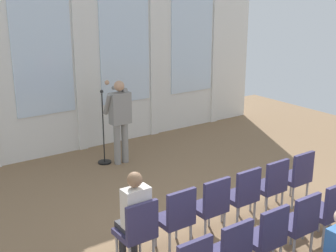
{
  "coord_description": "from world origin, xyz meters",
  "views": [
    {
      "loc": [
        -4.3,
        -3.9,
        3.54
      ],
      "look_at": [
        0.03,
        2.24,
        1.26
      ],
      "focal_mm": 49.46,
      "sensor_mm": 36.0,
      "label": 1
    }
  ],
  "objects_px": {
    "mic_stand": "(104,148)",
    "chair_r0_c2": "(211,204)",
    "chair_r1_c2": "(267,235)",
    "chair_r1_c3": "(299,221)",
    "chair_r0_c1": "(176,215)",
    "chair_r1_c1": "(230,251)",
    "speaker": "(120,116)",
    "chair_r0_c5": "(297,174)",
    "chair_r0_c3": "(243,193)",
    "chair_r0_c0": "(138,229)",
    "audience_r0_c0": "(134,213)",
    "chair_r0_c4": "(271,183)",
    "chair_r1_c4": "(328,209)"
  },
  "relations": [
    {
      "from": "mic_stand",
      "to": "chair_r0_c2",
      "type": "distance_m",
      "value": 3.55
    },
    {
      "from": "chair_r1_c2",
      "to": "chair_r1_c3",
      "type": "height_order",
      "value": "same"
    },
    {
      "from": "chair_r0_c1",
      "to": "chair_r1_c1",
      "type": "distance_m",
      "value": 1.07
    },
    {
      "from": "speaker",
      "to": "chair_r0_c2",
      "type": "height_order",
      "value": "speaker"
    },
    {
      "from": "chair_r0_c1",
      "to": "chair_r0_c5",
      "type": "xyz_separation_m",
      "value": [
        2.48,
        0.0,
        0.0
      ]
    },
    {
      "from": "chair_r0_c3",
      "to": "chair_r0_c5",
      "type": "bearing_deg",
      "value": 0.0
    },
    {
      "from": "chair_r0_c0",
      "to": "chair_r0_c5",
      "type": "xyz_separation_m",
      "value": [
        3.1,
        0.0,
        0.0
      ]
    },
    {
      "from": "speaker",
      "to": "mic_stand",
      "type": "height_order",
      "value": "speaker"
    },
    {
      "from": "chair_r0_c5",
      "to": "chair_r1_c1",
      "type": "relative_size",
      "value": 1.0
    },
    {
      "from": "audience_r0_c0",
      "to": "chair_r0_c4",
      "type": "distance_m",
      "value": 2.49
    },
    {
      "from": "chair_r0_c4",
      "to": "chair_r1_c1",
      "type": "distance_m",
      "value": 2.15
    },
    {
      "from": "mic_stand",
      "to": "chair_r0_c4",
      "type": "xyz_separation_m",
      "value": [
        1.12,
        -3.54,
        0.2
      ]
    },
    {
      "from": "mic_stand",
      "to": "chair_r0_c2",
      "type": "height_order",
      "value": "mic_stand"
    },
    {
      "from": "chair_r0_c4",
      "to": "chair_r1_c1",
      "type": "xyz_separation_m",
      "value": [
        -1.86,
        -1.07,
        0.0
      ]
    },
    {
      "from": "mic_stand",
      "to": "chair_r1_c3",
      "type": "relative_size",
      "value": 1.65
    },
    {
      "from": "audience_r0_c0",
      "to": "chair_r1_c2",
      "type": "distance_m",
      "value": 1.71
    },
    {
      "from": "chair_r0_c2",
      "to": "chair_r1_c4",
      "type": "height_order",
      "value": "same"
    },
    {
      "from": "mic_stand",
      "to": "chair_r1_c2",
      "type": "relative_size",
      "value": 1.65
    },
    {
      "from": "chair_r1_c3",
      "to": "mic_stand",
      "type": "bearing_deg",
      "value": 96.22
    },
    {
      "from": "chair_r0_c1",
      "to": "chair_r0_c0",
      "type": "bearing_deg",
      "value": 180.0
    },
    {
      "from": "speaker",
      "to": "audience_r0_c0",
      "type": "height_order",
      "value": "speaker"
    },
    {
      "from": "mic_stand",
      "to": "chair_r0_c0",
      "type": "relative_size",
      "value": 1.65
    },
    {
      "from": "chair_r0_c0",
      "to": "audience_r0_c0",
      "type": "bearing_deg",
      "value": 90.0
    },
    {
      "from": "chair_r0_c3",
      "to": "chair_r0_c0",
      "type": "bearing_deg",
      "value": 180.0
    },
    {
      "from": "chair_r0_c0",
      "to": "audience_r0_c0",
      "type": "height_order",
      "value": "audience_r0_c0"
    },
    {
      "from": "audience_r0_c0",
      "to": "chair_r0_c2",
      "type": "distance_m",
      "value": 1.26
    },
    {
      "from": "chair_r0_c0",
      "to": "chair_r0_c2",
      "type": "xyz_separation_m",
      "value": [
        1.24,
        0.0,
        0.0
      ]
    },
    {
      "from": "chair_r0_c0",
      "to": "chair_r1_c2",
      "type": "xyz_separation_m",
      "value": [
        1.24,
        -1.07,
        0.0
      ]
    },
    {
      "from": "chair_r0_c3",
      "to": "chair_r0_c4",
      "type": "height_order",
      "value": "same"
    },
    {
      "from": "audience_r0_c0",
      "to": "chair_r1_c1",
      "type": "relative_size",
      "value": 1.39
    },
    {
      "from": "chair_r0_c4",
      "to": "chair_r1_c2",
      "type": "bearing_deg",
      "value": -139.21
    },
    {
      "from": "chair_r0_c3",
      "to": "chair_r1_c3",
      "type": "distance_m",
      "value": 1.07
    },
    {
      "from": "mic_stand",
      "to": "chair_r1_c4",
      "type": "distance_m",
      "value": 4.75
    },
    {
      "from": "chair_r0_c0",
      "to": "chair_r0_c5",
      "type": "distance_m",
      "value": 3.1
    },
    {
      "from": "mic_stand",
      "to": "chair_r1_c2",
      "type": "height_order",
      "value": "mic_stand"
    },
    {
      "from": "chair_r0_c0",
      "to": "audience_r0_c0",
      "type": "xyz_separation_m",
      "value": [
        0.0,
        0.08,
        0.19
      ]
    },
    {
      "from": "chair_r0_c0",
      "to": "mic_stand",
      "type": "bearing_deg",
      "value": 68.99
    },
    {
      "from": "chair_r1_c3",
      "to": "audience_r0_c0",
      "type": "bearing_deg",
      "value": 148.22
    },
    {
      "from": "chair_r1_c3",
      "to": "chair_r0_c2",
      "type": "bearing_deg",
      "value": 120.09
    },
    {
      "from": "chair_r0_c0",
      "to": "chair_r1_c2",
      "type": "bearing_deg",
      "value": -40.79
    },
    {
      "from": "chair_r0_c3",
      "to": "chair_r0_c4",
      "type": "bearing_deg",
      "value": 0.0
    },
    {
      "from": "mic_stand",
      "to": "chair_r0_c2",
      "type": "xyz_separation_m",
      "value": [
        -0.12,
        -3.54,
        0.2
      ]
    },
    {
      "from": "chair_r1_c2",
      "to": "speaker",
      "type": "bearing_deg",
      "value": 84.75
    },
    {
      "from": "chair_r0_c3",
      "to": "chair_r1_c4",
      "type": "height_order",
      "value": "same"
    },
    {
      "from": "chair_r0_c0",
      "to": "chair_r0_c1",
      "type": "distance_m",
      "value": 0.62
    },
    {
      "from": "audience_r0_c0",
      "to": "chair_r1_c2",
      "type": "xyz_separation_m",
      "value": [
        1.24,
        -1.15,
        -0.19
      ]
    },
    {
      "from": "chair_r1_c1",
      "to": "chair_r1_c4",
      "type": "bearing_deg",
      "value": 0.0
    },
    {
      "from": "chair_r0_c4",
      "to": "chair_r1_c2",
      "type": "distance_m",
      "value": 1.64
    },
    {
      "from": "speaker",
      "to": "chair_r0_c5",
      "type": "height_order",
      "value": "speaker"
    },
    {
      "from": "chair_r0_c2",
      "to": "chair_r0_c4",
      "type": "relative_size",
      "value": 1.0
    }
  ]
}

